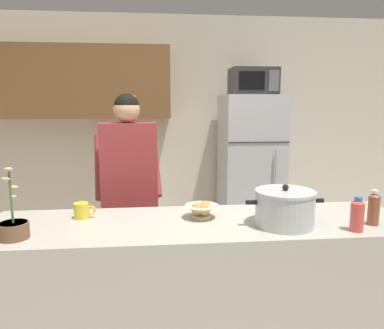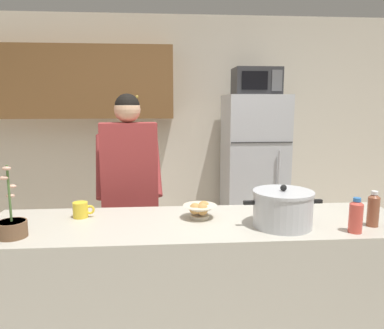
{
  "view_description": "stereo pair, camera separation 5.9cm",
  "coord_description": "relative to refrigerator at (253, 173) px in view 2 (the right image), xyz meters",
  "views": [
    {
      "loc": [
        -0.26,
        -2.04,
        1.6
      ],
      "look_at": [
        0.0,
        0.55,
        1.17
      ],
      "focal_mm": 34.1,
      "sensor_mm": 36.0,
      "label": 1
    },
    {
      "loc": [
        -0.2,
        -2.05,
        1.6
      ],
      "look_at": [
        0.0,
        0.55,
        1.17
      ],
      "focal_mm": 34.1,
      "sensor_mm": 36.0,
      "label": 2
    }
  ],
  "objects": [
    {
      "name": "microwave",
      "position": [
        0.0,
        -0.02,
        0.99
      ],
      "size": [
        0.48,
        0.37,
        0.28
      ],
      "color": "#2D2D30",
      "rests_on": "refrigerator"
    },
    {
      "name": "kitchen_island",
      "position": [
        -0.78,
        -1.85,
        -0.39
      ],
      "size": [
        2.49,
        0.68,
        0.92
      ],
      "primitive_type": "cube",
      "color": "#BCB7A8",
      "rests_on": "ground"
    },
    {
      "name": "bread_bowl",
      "position": [
        -0.77,
        -1.79,
        0.12
      ],
      "size": [
        0.21,
        0.21,
        0.1
      ],
      "color": "beige",
      "rests_on": "kitchen_island"
    },
    {
      "name": "back_wall_unit",
      "position": [
        -1.06,
        0.4,
        0.58
      ],
      "size": [
        6.0,
        0.48,
        2.6
      ],
      "color": "beige",
      "rests_on": "ground"
    },
    {
      "name": "bottle_near_edge",
      "position": [
        0.04,
        -2.09,
        0.16
      ],
      "size": [
        0.07,
        0.07,
        0.19
      ],
      "color": "#D84C3F",
      "rests_on": "kitchen_island"
    },
    {
      "name": "refrigerator",
      "position": [
        0.0,
        0.0,
        0.0
      ],
      "size": [
        0.64,
        0.68,
        1.7
      ],
      "color": "#B7BABF",
      "rests_on": "ground"
    },
    {
      "name": "bottle_mid_counter",
      "position": [
        0.19,
        -2.0,
        0.17
      ],
      "size": [
        0.06,
        0.06,
        0.2
      ],
      "color": "brown",
      "rests_on": "kitchen_island"
    },
    {
      "name": "person_near_pot",
      "position": [
        -1.25,
        -1.1,
        0.2
      ],
      "size": [
        0.55,
        0.47,
        1.68
      ],
      "color": "#726656",
      "rests_on": "ground"
    },
    {
      "name": "cooking_pot",
      "position": [
        -0.32,
        -1.97,
        0.17
      ],
      "size": [
        0.45,
        0.34,
        0.24
      ],
      "color": "silver",
      "rests_on": "kitchen_island"
    },
    {
      "name": "coffee_mug",
      "position": [
        -1.49,
        -1.71,
        0.12
      ],
      "size": [
        0.13,
        0.09,
        0.1
      ],
      "color": "yellow",
      "rests_on": "kitchen_island"
    },
    {
      "name": "potted_orchid",
      "position": [
        -1.77,
        -2.03,
        0.13
      ],
      "size": [
        0.15,
        0.15,
        0.38
      ],
      "color": "brown",
      "rests_on": "kitchen_island"
    }
  ]
}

